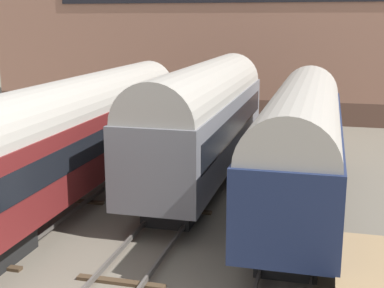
# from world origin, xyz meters

# --- Properties ---
(train_car_grey) EXTENTS (3.08, 15.10, 5.36)m
(train_car_grey) POSITION_xyz_m (0.00, 13.19, 3.03)
(train_car_grey) COLOR black
(train_car_grey) RESTS_ON ground
(train_car_navy) EXTENTS (2.92, 15.21, 4.97)m
(train_car_navy) POSITION_xyz_m (4.45, 10.42, 2.82)
(train_car_navy) COLOR black
(train_car_navy) RESTS_ON ground
(train_car_maroon) EXTENTS (2.88, 18.79, 4.98)m
(train_car_maroon) POSITION_xyz_m (-4.45, 9.60, 2.84)
(train_car_maroon) COLOR black
(train_car_maroon) RESTS_ON ground
(warehouse_building) EXTENTS (38.88, 11.16, 16.28)m
(warehouse_building) POSITION_xyz_m (-0.73, 33.48, 8.14)
(warehouse_building) COLOR brown
(warehouse_building) RESTS_ON ground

